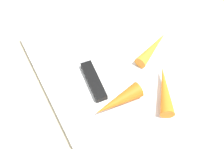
{
  "coord_description": "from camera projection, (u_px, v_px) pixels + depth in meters",
  "views": [
    {
      "loc": [
        -0.28,
        0.15,
        0.48
      ],
      "look_at": [
        0.0,
        0.0,
        0.01
      ],
      "focal_mm": 45.74,
      "sensor_mm": 36.0,
      "label": 1
    }
  ],
  "objects": [
    {
      "name": "ground_plane",
      "position": [
        112.0,
        78.0,
        0.57
      ],
      "size": [
        1.4,
        1.4,
        0.0
      ],
      "primitive_type": "plane",
      "color": "#C6B793"
    },
    {
      "name": "cutting_board",
      "position": [
        112.0,
        76.0,
        0.57
      ],
      "size": [
        0.36,
        0.26,
        0.01
      ],
      "primitive_type": "cube",
      "color": "white",
      "rests_on": "ground_plane"
    },
    {
      "name": "knife",
      "position": [
        92.0,
        77.0,
        0.55
      ],
      "size": [
        0.2,
        0.04,
        0.01
      ],
      "rotation": [
        0.0,
        0.0,
        6.18
      ],
      "color": "#B7B7BC",
      "rests_on": "cutting_board"
    },
    {
      "name": "carrot_medium",
      "position": [
        152.0,
        48.0,
        0.59
      ],
      "size": [
        0.06,
        0.1,
        0.02
      ],
      "primitive_type": "cone",
      "rotation": [
        0.0,
        1.57,
        5.15
      ],
      "color": "orange",
      "rests_on": "cutting_board"
    },
    {
      "name": "carrot_longest",
      "position": [
        165.0,
        90.0,
        0.53
      ],
      "size": [
        0.1,
        0.07,
        0.03
      ],
      "primitive_type": "cone",
      "rotation": [
        0.0,
        1.57,
        5.77
      ],
      "color": "orange",
      "rests_on": "cutting_board"
    },
    {
      "name": "carrot_shortest",
      "position": [
        118.0,
        101.0,
        0.51
      ],
      "size": [
        0.04,
        0.1,
        0.03
      ],
      "primitive_type": "cone",
      "rotation": [
        0.0,
        1.57,
        1.64
      ],
      "color": "orange",
      "rests_on": "cutting_board"
    }
  ]
}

